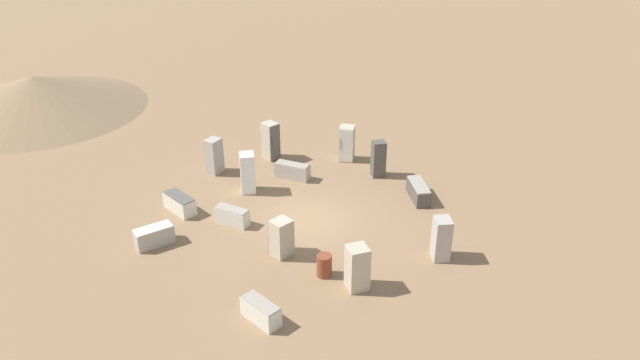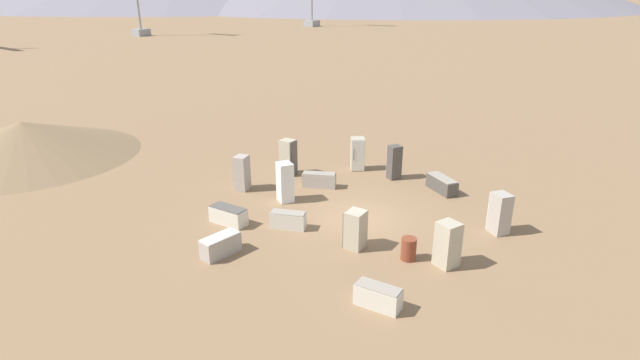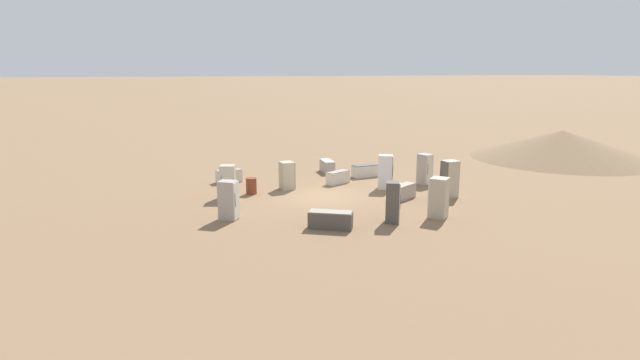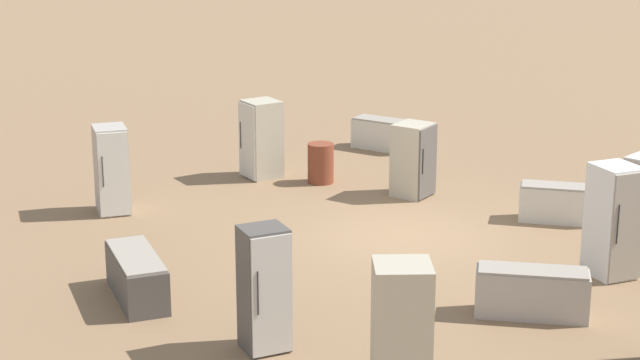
% 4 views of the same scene
% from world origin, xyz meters
% --- Properties ---
extents(ground_plane, '(1000.00, 1000.00, 0.00)m').
position_xyz_m(ground_plane, '(0.00, 0.00, 0.00)').
color(ground_plane, '#846647').
extents(dirt_mound, '(12.97, 12.97, 2.09)m').
position_xyz_m(dirt_mound, '(20.46, 5.14, 1.04)').
color(dirt_mound, '#7F6647').
rests_on(dirt_mound, ground_plane).
extents(discarded_fridge_0, '(1.74, 1.32, 0.75)m').
position_xyz_m(discarded_fridge_0, '(3.61, -1.79, 0.37)').
color(discarded_fridge_0, '#A89E93').
rests_on(discarded_fridge_0, ground_plane).
extents(discarded_fridge_1, '(1.53, 0.77, 0.74)m').
position_xyz_m(discarded_fridge_1, '(-4.13, 5.02, 0.37)').
color(discarded_fridge_1, beige).
rests_on(discarded_fridge_1, ground_plane).
extents(discarded_fridge_2, '(1.72, 0.84, 0.75)m').
position_xyz_m(discarded_fridge_2, '(4.07, 3.87, 0.37)').
color(discarded_fridge_2, beige).
rests_on(discarded_fridge_2, ground_plane).
extents(discarded_fridge_3, '(1.57, 1.14, 0.72)m').
position_xyz_m(discarded_fridge_3, '(1.78, 2.62, 0.36)').
color(discarded_fridge_3, beige).
rests_on(discarded_fridge_3, ground_plane).
extents(discarded_fridge_4, '(0.79, 0.80, 1.52)m').
position_xyz_m(discarded_fridge_4, '(-1.36, 2.27, 0.76)').
color(discarded_fridge_4, '#B2A88E').
rests_on(discarded_fridge_4, ground_plane).
extents(discarded_fridge_5, '(0.91, 0.93, 1.71)m').
position_xyz_m(discarded_fridge_5, '(-4.73, 1.33, 0.85)').
color(discarded_fridge_5, '#B2A88E').
rests_on(discarded_fridge_5, ground_plane).
extents(discarded_fridge_6, '(0.79, 0.90, 1.75)m').
position_xyz_m(discarded_fridge_6, '(6.41, 0.82, 0.88)').
color(discarded_fridge_6, '#A89E93').
rests_on(discarded_fridge_6, ground_plane).
extents(discarded_fridge_7, '(0.75, 1.56, 0.78)m').
position_xyz_m(discarded_fridge_7, '(2.29, 5.87, 0.39)').
color(discarded_fridge_7, '#A89E93').
rests_on(discarded_fridge_7, ground_plane).
extents(discarded_fridge_8, '(1.03, 1.04, 1.80)m').
position_xyz_m(discarded_fridge_8, '(3.57, -5.15, 0.90)').
color(discarded_fridge_8, '#B2A88E').
rests_on(discarded_fridge_8, ground_plane).
extents(discarded_fridge_9, '(0.99, 0.93, 1.72)m').
position_xyz_m(discarded_fridge_9, '(-5.27, -2.41, 0.86)').
color(discarded_fridge_9, '#A89E93').
rests_on(discarded_fridge_9, ground_plane).
extents(discarded_fridge_10, '(1.90, 1.45, 0.74)m').
position_xyz_m(discarded_fridge_10, '(-1.50, -5.10, 0.37)').
color(discarded_fridge_10, '#4C4742').
rests_on(discarded_fridge_10, ground_plane).
extents(discarded_fridge_11, '(0.80, 0.80, 1.79)m').
position_xyz_m(discarded_fridge_11, '(1.29, -5.20, 0.89)').
color(discarded_fridge_11, '#4C4742').
rests_on(discarded_fridge_11, ground_plane).
extents(discarded_fridge_12, '(0.83, 0.69, 1.92)m').
position_xyz_m(discarded_fridge_12, '(6.05, -2.22, 0.96)').
color(discarded_fridge_12, '#B2A88E').
rests_on(discarded_fridge_12, ground_plane).
extents(discarded_fridge_13, '(0.99, 0.93, 1.89)m').
position_xyz_m(discarded_fridge_13, '(3.79, 0.56, 0.94)').
color(discarded_fridge_13, white).
rests_on(discarded_fridge_13, ground_plane).
extents(rusty_barrel, '(0.56, 0.56, 0.86)m').
position_xyz_m(rusty_barrel, '(-3.45, 1.81, 0.43)').
color(rusty_barrel, brown).
rests_on(rusty_barrel, ground_plane).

